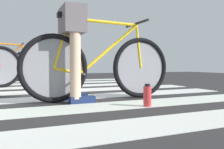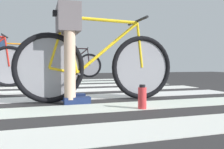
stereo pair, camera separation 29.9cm
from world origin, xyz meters
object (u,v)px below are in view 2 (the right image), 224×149
(cyclist_1_of_4, at_px, (68,40))
(bicycle_3_of_4, at_px, (16,65))
(cyclist_3_of_4, at_px, (1,52))
(cyclist_4_of_4, at_px, (62,56))
(water_bottle, at_px, (142,98))
(bicycle_1_of_4, at_px, (98,65))
(bicycle_4_of_4, at_px, (72,65))

(cyclist_1_of_4, relative_size, bicycle_3_of_4, 0.57)
(cyclist_3_of_4, distance_m, cyclist_4_of_4, 1.93)
(bicycle_3_of_4, bearing_deg, cyclist_4_of_4, 44.40)
(cyclist_1_of_4, bearing_deg, water_bottle, -45.11)
(bicycle_3_of_4, bearing_deg, bicycle_1_of_4, -74.29)
(bicycle_1_of_4, distance_m, bicycle_4_of_4, 4.72)
(bicycle_3_of_4, xyz_separation_m, bicycle_4_of_4, (1.49, 1.16, 0.00))
(cyclist_1_of_4, xyz_separation_m, water_bottle, (0.56, -0.58, -0.54))
(bicycle_1_of_4, xyz_separation_m, bicycle_4_of_4, (0.42, 4.70, 0.00))
(bicycle_1_of_4, distance_m, cyclist_3_of_4, 3.81)
(bicycle_3_of_4, bearing_deg, cyclist_3_of_4, -180.00)
(bicycle_4_of_4, distance_m, cyclist_4_of_4, 0.41)
(bicycle_1_of_4, bearing_deg, water_bottle, -65.52)
(cyclist_3_of_4, distance_m, bicycle_4_of_4, 2.16)
(cyclist_1_of_4, xyz_separation_m, cyclist_4_of_4, (0.43, 4.75, 0.00))
(bicycle_4_of_4, xyz_separation_m, cyclist_4_of_4, (-0.31, 0.05, 0.26))
(bicycle_3_of_4, distance_m, cyclist_3_of_4, 0.42)
(bicycle_4_of_4, xyz_separation_m, water_bottle, (-0.17, -5.28, -0.28))
(cyclist_3_of_4, height_order, bicycle_4_of_4, cyclist_3_of_4)
(cyclist_1_of_4, bearing_deg, bicycle_4_of_4, 81.91)
(cyclist_3_of_4, xyz_separation_m, water_bottle, (1.63, -4.11, -0.56))
(bicycle_3_of_4, xyz_separation_m, cyclist_3_of_4, (-0.31, -0.01, 0.28))
(cyclist_1_of_4, xyz_separation_m, cyclist_3_of_4, (-1.07, 3.53, 0.02))
(bicycle_4_of_4, bearing_deg, bicycle_3_of_4, -133.02)
(bicycle_1_of_4, xyz_separation_m, cyclist_1_of_4, (-0.31, 0.00, 0.26))
(cyclist_4_of_4, bearing_deg, bicycle_4_of_4, 0.00)
(bicycle_4_of_4, height_order, cyclist_4_of_4, cyclist_4_of_4)
(bicycle_1_of_4, relative_size, cyclist_3_of_4, 1.69)
(bicycle_1_of_4, bearing_deg, cyclist_3_of_4, 112.11)
(cyclist_3_of_4, bearing_deg, cyclist_4_of_4, 37.92)
(bicycle_3_of_4, bearing_deg, bicycle_4_of_4, 36.69)
(bicycle_1_of_4, height_order, cyclist_4_of_4, cyclist_4_of_4)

